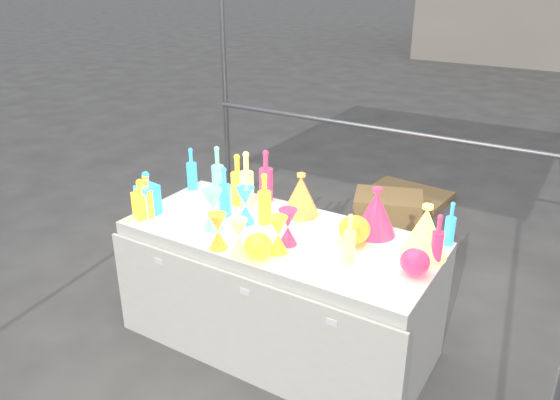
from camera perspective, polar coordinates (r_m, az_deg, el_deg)
The scene contains 29 objects.
ground at distance 3.52m, azimuth -0.00°, elevation -14.32°, with size 80.00×80.00×0.00m, color #63615C.
display_table at distance 3.30m, azimuth -0.09°, elevation -9.26°, with size 1.84×0.83×0.75m.
cardboard_box_closed at distance 4.67m, azimuth 11.12°, elevation -1.78°, with size 0.55×0.40×0.40m, color #AE834E.
cardboard_box_flat at distance 5.61m, azimuth 13.25°, elevation 0.54°, with size 0.77×0.55×0.07m, color #AE834E.
bottle_0 at distance 3.44m, azimuth -4.46°, elevation 2.18°, with size 0.09×0.09×0.33m, color red, non-canonical shape.
bottle_1 at distance 3.71m, azimuth -9.22°, elevation 3.26°, with size 0.07×0.07×0.29m, color green, non-canonical shape.
bottle_3 at distance 3.48m, azimuth -1.49°, elevation 2.59°, with size 0.09×0.09×0.34m, color #1A319A, non-canonical shape.
bottle_4 at distance 3.38m, azimuth -3.53°, elevation 2.14°, with size 0.09×0.09×0.37m, color #168A7A, non-canonical shape.
bottle_5 at distance 3.51m, azimuth -6.52°, elevation 2.81°, with size 0.08×0.08×0.36m, color #AE2269, non-canonical shape.
bottle_6 at distance 3.17m, azimuth -1.63°, elevation 0.18°, with size 0.08×0.08×0.31m, color red, non-canonical shape.
bottle_7 at distance 3.29m, azimuth -5.81°, elevation 0.90°, with size 0.07×0.07×0.31m, color green, non-canonical shape.
decanter_0 at distance 3.36m, azimuth -14.30°, elevation 0.17°, with size 0.10×0.10×0.25m, color red, non-canonical shape.
decanter_1 at distance 3.38m, azimuth -13.72°, elevation 0.60°, with size 0.11×0.11×0.27m, color gold, non-canonical shape.
decanter_2 at distance 3.38m, azimuth -13.69°, elevation 0.72°, with size 0.11×0.11×0.28m, color green, non-canonical shape.
hourglass_0 at distance 2.93m, azimuth -6.52°, elevation -3.26°, with size 0.10×0.10×0.20m, color gold, non-canonical shape.
hourglass_1 at distance 2.95m, azimuth 0.83°, elevation -2.85°, with size 0.10×0.10×0.21m, color #1A319A, non-canonical shape.
hourglass_2 at distance 2.85m, azimuth -4.35°, elevation -3.91°, with size 0.10×0.10×0.20m, color #168A7A, non-canonical shape.
hourglass_3 at distance 3.13m, azimuth -7.03°, elevation -0.99°, with size 0.12×0.12×0.24m, color #AE2269, non-canonical shape.
hourglass_4 at distance 2.87m, azimuth -0.20°, elevation -3.66°, with size 0.10×0.10×0.21m, color red, non-canonical shape.
hourglass_5 at distance 3.19m, azimuth -3.63°, elevation -0.54°, with size 0.11×0.11×0.22m, color green, non-canonical shape.
globe_0 at distance 2.84m, azimuth -2.31°, elevation -4.92°, with size 0.15×0.15×0.12m, color red, non-canonical shape.
globe_2 at distance 3.01m, azimuth 7.77°, elevation -3.22°, with size 0.17×0.17×0.14m, color gold, non-canonical shape.
globe_3 at distance 2.78m, azimuth 13.90°, elevation -6.40°, with size 0.15×0.15×0.12m, color #1A319A, non-canonical shape.
lampshade_0 at distance 3.29m, azimuth 2.20°, elevation 0.63°, with size 0.22×0.22×0.27m, color yellow, non-canonical shape.
lampshade_2 at distance 3.09m, azimuth 9.99°, elevation -1.16°, with size 0.24×0.24×0.28m, color #1A319A, non-canonical shape.
lampshade_3 at distance 2.91m, azimuth 14.92°, elevation -3.12°, with size 0.25×0.25×0.29m, color #168A7A, non-canonical shape.
bottle_8 at distance 3.08m, azimuth 17.39°, elevation -2.34°, with size 0.06×0.06×0.25m, color green, non-canonical shape.
bottle_10 at distance 2.86m, azimuth 16.15°, elevation -3.93°, with size 0.06×0.06×0.27m, color #1A319A, non-canonical shape.
bottle_11 at distance 2.78m, azimuth 7.28°, elevation -4.01°, with size 0.06×0.06×0.27m, color #168A7A, non-canonical shape.
Camera 1 is at (1.46, -2.37, 2.16)m, focal length 35.00 mm.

